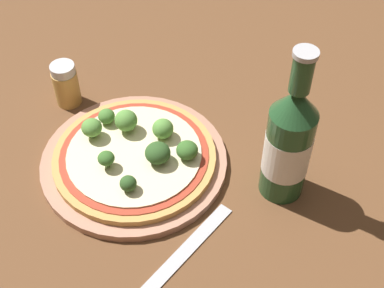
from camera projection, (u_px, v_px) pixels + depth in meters
name	position (u px, v px, depth m)	size (l,w,h in m)	color
ground_plane	(140.00, 170.00, 0.76)	(3.00, 3.00, 0.00)	brown
plate	(132.00, 163.00, 0.76)	(0.26, 0.26, 0.01)	tan
pizza	(134.00, 156.00, 0.75)	(0.23, 0.23, 0.01)	tan
broccoli_floret_0	(106.00, 159.00, 0.71)	(0.02, 0.02, 0.03)	#6B8E51
broccoli_floret_1	(158.00, 153.00, 0.72)	(0.03, 0.03, 0.03)	#6B8E51
broccoli_floret_2	(163.00, 129.00, 0.75)	(0.03, 0.03, 0.03)	#6B8E51
broccoli_floret_3	(126.00, 121.00, 0.76)	(0.03, 0.03, 0.03)	#6B8E51
broccoli_floret_4	(128.00, 183.00, 0.69)	(0.02, 0.02, 0.02)	#6B8E51
broccoli_floret_5	(187.00, 150.00, 0.73)	(0.03, 0.03, 0.03)	#6B8E51
broccoli_floret_6	(107.00, 116.00, 0.78)	(0.02, 0.02, 0.02)	#6B8E51
broccoli_floret_7	(92.00, 128.00, 0.75)	(0.03, 0.03, 0.03)	#6B8E51
beer_bottle	(289.00, 143.00, 0.67)	(0.06, 0.06, 0.23)	#234C28
pepper_shaker	(63.00, 86.00, 0.83)	(0.04, 0.04, 0.07)	tan
fork	(181.00, 255.00, 0.66)	(0.05, 0.19, 0.00)	#B2B2B7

